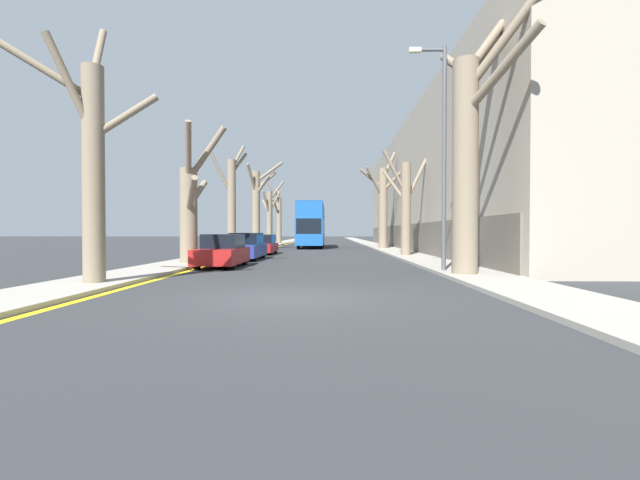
# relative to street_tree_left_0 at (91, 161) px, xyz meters

# --- Properties ---
(ground_plane) EXTENTS (300.00, 300.00, 0.00)m
(ground_plane) POSITION_rel_street_tree_left_0_xyz_m (5.80, -1.98, -3.56)
(ground_plane) COLOR #2B2D30
(sidewalk_left) EXTENTS (2.39, 120.00, 0.12)m
(sidewalk_left) POSITION_rel_street_tree_left_0_xyz_m (-0.24, 48.02, -3.50)
(sidewalk_left) COLOR gray
(sidewalk_left) RESTS_ON ground
(sidewalk_right) EXTENTS (2.39, 120.00, 0.12)m
(sidewalk_right) POSITION_rel_street_tree_left_0_xyz_m (11.85, 48.02, -3.50)
(sidewalk_right) COLOR gray
(sidewalk_right) RESTS_ON ground
(building_facade_right) EXTENTS (10.08, 48.51, 10.91)m
(building_facade_right) POSITION_rel_street_tree_left_0_xyz_m (18.03, 25.88, 1.88)
(building_facade_right) COLOR #9E9384
(building_facade_right) RESTS_ON ground
(kerb_line_stripe) EXTENTS (0.24, 120.00, 0.01)m
(kerb_line_stripe) POSITION_rel_street_tree_left_0_xyz_m (1.13, 48.02, -3.56)
(kerb_line_stripe) COLOR yellow
(kerb_line_stripe) RESTS_ON ground
(street_tree_left_0) EXTENTS (4.45, 2.06, 7.65)m
(street_tree_left_0) POSITION_rel_street_tree_left_0_xyz_m (0.00, 0.00, 0.00)
(street_tree_left_0) COLOR #7A6B56
(street_tree_left_0) RESTS_ON ground
(street_tree_left_1) EXTENTS (2.36, 3.72, 6.49)m
(street_tree_left_1) POSITION_rel_street_tree_left_0_xyz_m (0.18, 8.01, -0.82)
(street_tree_left_1) COLOR #7A6B56
(street_tree_left_1) RESTS_ON ground
(street_tree_left_2) EXTENTS (2.45, 3.90, 7.58)m
(street_tree_left_2) POSITION_rel_street_tree_left_0_xyz_m (-0.03, 17.24, 0.12)
(street_tree_left_2) COLOR #7A6B56
(street_tree_left_2) RESTS_ON ground
(street_tree_left_3) EXTENTS (3.07, 2.05, 7.92)m
(street_tree_left_3) POSITION_rel_street_tree_left_0_xyz_m (0.17, 26.32, 0.39)
(street_tree_left_3) COLOR #7A6B56
(street_tree_left_3) RESTS_ON ground
(street_tree_left_4) EXTENTS (2.80, 3.72, 7.17)m
(street_tree_left_4) POSITION_rel_street_tree_left_0_xyz_m (0.16, 34.36, -0.22)
(street_tree_left_4) COLOR #7A6B56
(street_tree_left_4) RESTS_ON ground
(street_tree_left_5) EXTENTS (2.10, 3.50, 8.40)m
(street_tree_left_5) POSITION_rel_street_tree_left_0_xyz_m (0.09, 42.81, -0.01)
(street_tree_left_5) COLOR #7A6B56
(street_tree_left_5) RESTS_ON ground
(street_tree_right_0) EXTENTS (2.57, 5.17, 9.39)m
(street_tree_right_0) POSITION_rel_street_tree_left_0_xyz_m (11.57, 2.92, 0.99)
(street_tree_right_0) COLOR #7A6B56
(street_tree_right_0) RESTS_ON ground
(street_tree_right_1) EXTENTS (3.32, 2.08, 6.69)m
(street_tree_right_1) POSITION_rel_street_tree_left_0_xyz_m (11.52, 15.19, -0.22)
(street_tree_right_1) COLOR #7A6B56
(street_tree_right_1) RESTS_ON ground
(street_tree_right_2) EXTENTS (4.20, 1.86, 9.01)m
(street_tree_right_2) POSITION_rel_street_tree_left_0_xyz_m (11.59, 27.45, 0.61)
(street_tree_right_2) COLOR #7A6B56
(street_tree_right_2) RESTS_ON ground
(double_decker_bus) EXTENTS (2.53, 11.09, 4.40)m
(double_decker_bus) POSITION_rel_street_tree_left_0_xyz_m (4.85, 31.33, -1.07)
(double_decker_bus) COLOR #19519E
(double_decker_bus) RESTS_ON ground
(parked_car_0) EXTENTS (1.74, 3.97, 1.46)m
(parked_car_0) POSITION_rel_street_tree_left_0_xyz_m (1.98, 6.90, -2.88)
(parked_car_0) COLOR maroon
(parked_car_0) RESTS_ON ground
(parked_car_1) EXTENTS (1.76, 4.53, 1.51)m
(parked_car_1) POSITION_rel_street_tree_left_0_xyz_m (1.98, 12.16, -2.86)
(parked_car_1) COLOR navy
(parked_car_1) RESTS_ON ground
(parked_car_2) EXTENTS (1.74, 4.29, 1.39)m
(parked_car_2) POSITION_rel_street_tree_left_0_xyz_m (1.98, 18.08, -2.91)
(parked_car_2) COLOR maroon
(parked_car_2) RESTS_ON ground
(lamp_post) EXTENTS (1.40, 0.20, 8.45)m
(lamp_post) POSITION_rel_street_tree_left_0_xyz_m (10.92, 4.08, 1.13)
(lamp_post) COLOR #4C4F54
(lamp_post) RESTS_ON ground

